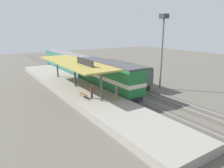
# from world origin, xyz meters

# --- Properties ---
(ground_plane) EXTENTS (120.00, 120.00, 0.00)m
(ground_plane) POSITION_xyz_m (2.00, 0.00, 0.00)
(ground_plane) COLOR #5B564C
(track_near) EXTENTS (3.20, 110.00, 0.16)m
(track_near) POSITION_xyz_m (0.00, 0.00, 0.03)
(track_near) COLOR #4E4941
(track_near) RESTS_ON ground
(track_far) EXTENTS (3.20, 110.00, 0.16)m
(track_far) POSITION_xyz_m (4.60, 0.00, 0.03)
(track_far) COLOR #4E4941
(track_far) RESTS_ON ground
(platform) EXTENTS (6.00, 44.00, 0.90)m
(platform) POSITION_xyz_m (-4.60, 0.00, 0.45)
(platform) COLOR gray
(platform) RESTS_ON ground
(station_canopy) EXTENTS (5.20, 18.00, 4.70)m
(station_canopy) POSITION_xyz_m (-4.60, -0.09, 4.53)
(station_canopy) COLOR #47474C
(station_canopy) RESTS_ON platform
(platform_bench) EXTENTS (0.44, 1.70, 0.50)m
(platform_bench) POSITION_xyz_m (-6.00, -5.63, 1.34)
(platform_bench) COLOR #333338
(platform_bench) RESTS_ON platform
(locomotive) EXTENTS (2.93, 14.43, 4.44)m
(locomotive) POSITION_xyz_m (0.00, -2.23, 2.41)
(locomotive) COLOR #28282D
(locomotive) RESTS_ON track_near
(passenger_carriage_single) EXTENTS (2.90, 20.00, 4.24)m
(passenger_carriage_single) POSITION_xyz_m (0.00, 15.77, 2.31)
(passenger_carriage_single) COLOR #28282D
(passenger_carriage_single) RESTS_ON track_near
(freight_car) EXTENTS (2.80, 12.00, 3.54)m
(freight_car) POSITION_xyz_m (4.60, 0.02, 1.97)
(freight_car) COLOR #28282D
(freight_car) RESTS_ON track_far
(light_mast) EXTENTS (1.10, 1.10, 11.70)m
(light_mast) POSITION_xyz_m (7.80, -5.72, 8.40)
(light_mast) COLOR slate
(light_mast) RESTS_ON ground
(person_waiting) EXTENTS (0.34, 0.34, 1.71)m
(person_waiting) POSITION_xyz_m (-5.17, -6.53, 1.85)
(person_waiting) COLOR #4C4C51
(person_waiting) RESTS_ON platform
(person_walking) EXTENTS (0.34, 0.34, 1.71)m
(person_walking) POSITION_xyz_m (-2.92, -8.82, 1.85)
(person_walking) COLOR olive
(person_walking) RESTS_ON platform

